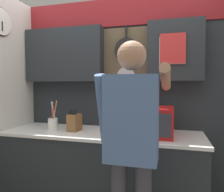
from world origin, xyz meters
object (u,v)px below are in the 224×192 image
knife_block (74,122)px  person (132,136)px  microwave (145,121)px  utensil_crock (53,122)px

knife_block → person: size_ratio=0.15×
microwave → knife_block: bearing=180.0°
knife_block → person: (0.73, -0.57, 0.03)m
knife_block → utensil_crock: bearing=179.8°
microwave → person: person is taller
microwave → knife_block: (-0.76, 0.00, -0.05)m
knife_block → utensil_crock: utensil_crock is taller
microwave → utensil_crock: bearing=179.9°
knife_block → microwave: bearing=-0.0°
knife_block → person: bearing=-38.2°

